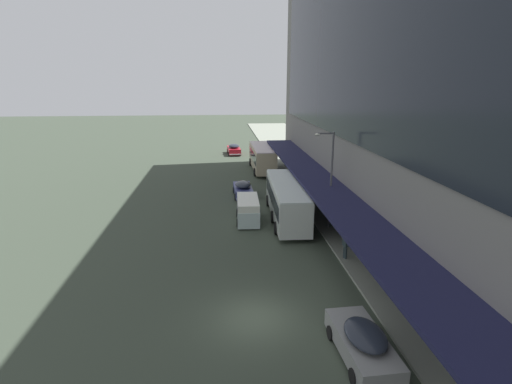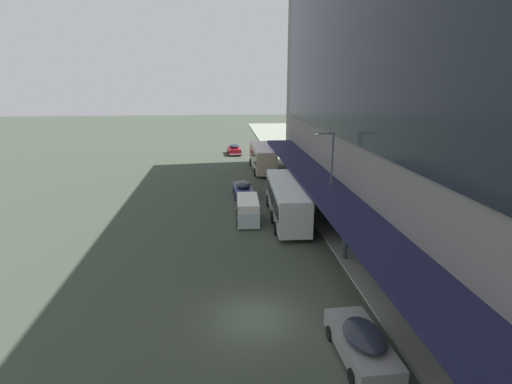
{
  "view_description": "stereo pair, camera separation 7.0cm",
  "coord_description": "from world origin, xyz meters",
  "px_view_note": "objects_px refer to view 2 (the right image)",
  "views": [
    {
      "loc": [
        -1.55,
        -17.18,
        11.32
      ],
      "look_at": [
        1.57,
        16.89,
        1.71
      ],
      "focal_mm": 28.0,
      "sensor_mm": 36.0,
      "label": 1
    },
    {
      "loc": [
        -1.48,
        -17.19,
        11.32
      ],
      "look_at": [
        1.57,
        16.89,
        1.71
      ],
      "focal_mm": 28.0,
      "sensor_mm": 36.0,
      "label": 2
    }
  ],
  "objects_px": {
    "transit_bus_kerbside_front": "(286,199)",
    "sedan_trailing_near": "(243,189)",
    "sedan_second_near": "(362,343)",
    "vw_van": "(248,208)",
    "street_lamp": "(329,174)",
    "transit_bus_kerbside_rear": "(263,157)",
    "sedan_far_back": "(234,149)",
    "pedestrian_at_kerb": "(345,244)"
  },
  "relations": [
    {
      "from": "transit_bus_kerbside_front",
      "to": "sedan_trailing_near",
      "type": "xyz_separation_m",
      "value": [
        -3.22,
        7.12,
        -1.01
      ]
    },
    {
      "from": "sedan_second_near",
      "to": "vw_van",
      "type": "xyz_separation_m",
      "value": [
        -3.55,
        17.5,
        0.32
      ]
    },
    {
      "from": "sedan_trailing_near",
      "to": "street_lamp",
      "type": "xyz_separation_m",
      "value": [
        6.04,
        -9.7,
        3.69
      ]
    },
    {
      "from": "transit_bus_kerbside_rear",
      "to": "street_lamp",
      "type": "distance_m",
      "value": 21.76
    },
    {
      "from": "sedan_far_back",
      "to": "vw_van",
      "type": "xyz_separation_m",
      "value": [
        -0.03,
        -31.2,
        0.29
      ]
    },
    {
      "from": "sedan_trailing_near",
      "to": "street_lamp",
      "type": "height_order",
      "value": "street_lamp"
    },
    {
      "from": "sedan_trailing_near",
      "to": "street_lamp",
      "type": "relative_size",
      "value": 0.62
    },
    {
      "from": "transit_bus_kerbside_rear",
      "to": "sedan_second_near",
      "type": "bearing_deg",
      "value": -89.5
    },
    {
      "from": "sedan_second_near",
      "to": "vw_van",
      "type": "relative_size",
      "value": 1.04
    },
    {
      "from": "pedestrian_at_kerb",
      "to": "transit_bus_kerbside_front",
      "type": "bearing_deg",
      "value": 106.61
    },
    {
      "from": "pedestrian_at_kerb",
      "to": "street_lamp",
      "type": "xyz_separation_m",
      "value": [
        0.34,
        5.73,
        3.29
      ]
    },
    {
      "from": "sedan_second_near",
      "to": "pedestrian_at_kerb",
      "type": "xyz_separation_m",
      "value": [
        2.18,
        9.36,
        0.4
      ]
    },
    {
      "from": "transit_bus_kerbside_rear",
      "to": "pedestrian_at_kerb",
      "type": "distance_m",
      "value": 27.27
    },
    {
      "from": "transit_bus_kerbside_rear",
      "to": "sedan_second_near",
      "type": "xyz_separation_m",
      "value": [
        0.32,
        -36.51,
        -1.04
      ]
    },
    {
      "from": "sedan_trailing_near",
      "to": "vw_van",
      "type": "distance_m",
      "value": 7.3
    },
    {
      "from": "transit_bus_kerbside_front",
      "to": "sedan_second_near",
      "type": "xyz_separation_m",
      "value": [
        0.3,
        -17.68,
        -1.01
      ]
    },
    {
      "from": "sedan_trailing_near",
      "to": "street_lamp",
      "type": "bearing_deg",
      "value": -58.1
    },
    {
      "from": "sedan_far_back",
      "to": "pedestrian_at_kerb",
      "type": "height_order",
      "value": "pedestrian_at_kerb"
    },
    {
      "from": "transit_bus_kerbside_front",
      "to": "street_lamp",
      "type": "distance_m",
      "value": 4.67
    },
    {
      "from": "pedestrian_at_kerb",
      "to": "sedan_trailing_near",
      "type": "bearing_deg",
      "value": 110.28
    },
    {
      "from": "transit_bus_kerbside_rear",
      "to": "street_lamp",
      "type": "bearing_deg",
      "value": -82.45
    },
    {
      "from": "vw_van",
      "to": "sedan_second_near",
      "type": "bearing_deg",
      "value": -78.53
    },
    {
      "from": "transit_bus_kerbside_rear",
      "to": "sedan_far_back",
      "type": "distance_m",
      "value": 12.65
    },
    {
      "from": "sedan_second_near",
      "to": "sedan_trailing_near",
      "type": "bearing_deg",
      "value": 98.07
    },
    {
      "from": "transit_bus_kerbside_rear",
      "to": "sedan_trailing_near",
      "type": "height_order",
      "value": "transit_bus_kerbside_rear"
    },
    {
      "from": "transit_bus_kerbside_rear",
      "to": "sedan_far_back",
      "type": "bearing_deg",
      "value": 104.73
    },
    {
      "from": "street_lamp",
      "to": "vw_van",
      "type": "bearing_deg",
      "value": 158.39
    },
    {
      "from": "transit_bus_kerbside_rear",
      "to": "sedan_second_near",
      "type": "distance_m",
      "value": 36.53
    },
    {
      "from": "sedan_second_near",
      "to": "street_lamp",
      "type": "relative_size",
      "value": 0.64
    },
    {
      "from": "sedan_trailing_near",
      "to": "sedan_second_near",
      "type": "bearing_deg",
      "value": -81.93
    },
    {
      "from": "vw_van",
      "to": "street_lamp",
      "type": "distance_m",
      "value": 7.35
    },
    {
      "from": "transit_bus_kerbside_rear",
      "to": "street_lamp",
      "type": "relative_size",
      "value": 1.28
    },
    {
      "from": "sedan_far_back",
      "to": "sedan_trailing_near",
      "type": "bearing_deg",
      "value": -89.98
    },
    {
      "from": "sedan_trailing_near",
      "to": "transit_bus_kerbside_front",
      "type": "bearing_deg",
      "value": -65.65
    },
    {
      "from": "sedan_far_back",
      "to": "sedan_second_near",
      "type": "height_order",
      "value": "sedan_far_back"
    },
    {
      "from": "vw_van",
      "to": "pedestrian_at_kerb",
      "type": "bearing_deg",
      "value": -54.81
    },
    {
      "from": "pedestrian_at_kerb",
      "to": "street_lamp",
      "type": "bearing_deg",
      "value": 86.64
    },
    {
      "from": "transit_bus_kerbside_front",
      "to": "transit_bus_kerbside_rear",
      "type": "xyz_separation_m",
      "value": [
        -0.02,
        18.83,
        0.03
      ]
    },
    {
      "from": "transit_bus_kerbside_rear",
      "to": "vw_van",
      "type": "bearing_deg",
      "value": -99.65
    },
    {
      "from": "transit_bus_kerbside_front",
      "to": "street_lamp",
      "type": "xyz_separation_m",
      "value": [
        2.82,
        -2.58,
        2.68
      ]
    },
    {
      "from": "transit_bus_kerbside_front",
      "to": "transit_bus_kerbside_rear",
      "type": "bearing_deg",
      "value": 90.07
    },
    {
      "from": "vw_van",
      "to": "pedestrian_at_kerb",
      "type": "xyz_separation_m",
      "value": [
        5.73,
        -8.13,
        0.08
      ]
    }
  ]
}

